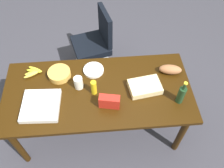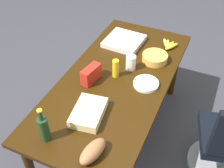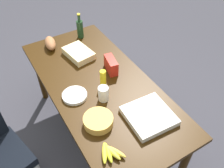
% 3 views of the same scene
% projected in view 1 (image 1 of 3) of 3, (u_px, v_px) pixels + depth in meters
% --- Properties ---
extents(ground_plane, '(10.00, 10.00, 0.00)m').
position_uv_depth(ground_plane, '(101.00, 126.00, 3.08)').
color(ground_plane, '#3A3840').
extents(conference_table, '(1.94, 0.90, 0.79)m').
position_uv_depth(conference_table, '(98.00, 95.00, 2.52)').
color(conference_table, black).
rests_on(conference_table, ground).
extents(office_chair, '(0.59, 0.58, 0.95)m').
position_uv_depth(office_chair, '(95.00, 48.00, 3.41)').
color(office_chair, gray).
rests_on(office_chair, ground).
extents(mayo_jar, '(0.10, 0.10, 0.14)m').
position_uv_depth(mayo_jar, '(78.00, 83.00, 2.42)').
color(mayo_jar, white).
rests_on(mayo_jar, conference_table).
extents(chip_bag_red, '(0.21, 0.12, 0.14)m').
position_uv_depth(chip_bag_red, '(109.00, 102.00, 2.28)').
color(chip_bag_red, red).
rests_on(chip_bag_red, conference_table).
extents(sheet_cake, '(0.35, 0.27, 0.07)m').
position_uv_depth(sheet_cake, '(145.00, 87.00, 2.43)').
color(sheet_cake, beige).
rests_on(sheet_cake, conference_table).
extents(chip_bowl, '(0.30, 0.30, 0.07)m').
position_uv_depth(chip_bowl, '(59.00, 74.00, 2.54)').
color(chip_bowl, gold).
rests_on(chip_bowl, conference_table).
extents(pizza_box, '(0.38, 0.38, 0.05)m').
position_uv_depth(pizza_box, '(41.00, 106.00, 2.31)').
color(pizza_box, silver).
rests_on(pizza_box, conference_table).
extents(paper_plate_stack, '(0.24, 0.24, 0.03)m').
position_uv_depth(paper_plate_stack, '(94.00, 70.00, 2.59)').
color(paper_plate_stack, white).
rests_on(paper_plate_stack, conference_table).
extents(wine_bottle, '(0.09, 0.09, 0.29)m').
position_uv_depth(wine_bottle, '(181.00, 94.00, 2.28)').
color(wine_bottle, '#1C3A1E').
rests_on(wine_bottle, conference_table).
extents(banana_bunch, '(0.20, 0.18, 0.04)m').
position_uv_depth(banana_bunch, '(33.00, 72.00, 2.56)').
color(banana_bunch, yellow).
rests_on(banana_bunch, conference_table).
extents(bread_loaf, '(0.26, 0.16, 0.10)m').
position_uv_depth(bread_loaf, '(170.00, 69.00, 2.55)').
color(bread_loaf, '#A3663E').
rests_on(bread_loaf, conference_table).
extents(mustard_bottle, '(0.07, 0.07, 0.17)m').
position_uv_depth(mustard_bottle, '(94.00, 87.00, 2.36)').
color(mustard_bottle, yellow).
rests_on(mustard_bottle, conference_table).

